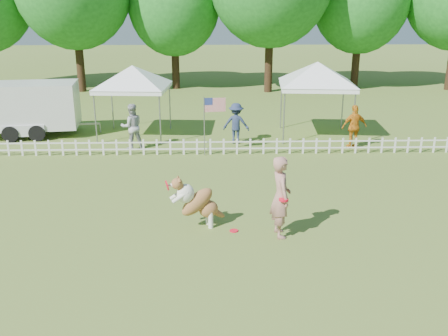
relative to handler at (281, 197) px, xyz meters
name	(u,v)px	position (x,y,z in m)	size (l,w,h in m)	color
ground	(242,236)	(-0.92, -0.05, -1.01)	(120.00, 120.00, 0.00)	#4A631F
picket_fence	(230,146)	(-0.92, 6.95, -0.71)	(22.00, 0.08, 0.60)	silver
handler	(281,197)	(0.00, 0.00, 0.00)	(0.74, 0.48, 2.02)	#A97265
dog	(198,202)	(-1.99, 0.50, -0.31)	(1.35, 0.45, 1.40)	brown
frisbee_on_turf	(234,231)	(-1.10, 0.25, -1.00)	(0.22, 0.22, 0.02)	red
canopy_tent_left	(134,102)	(-4.86, 9.83, 0.46)	(2.83, 2.83, 2.93)	white
canopy_tent_right	(316,100)	(2.77, 9.57, 0.53)	(2.98, 2.98, 3.07)	white
cargo_trailer	(27,109)	(-9.45, 10.08, 0.14)	(5.21, 2.29, 2.29)	silver
flag_pole	(204,127)	(-1.88, 6.83, 0.09)	(0.85, 0.09, 2.20)	gray
spectator_a	(132,126)	(-4.69, 7.83, -0.12)	(0.86, 0.67, 1.77)	#A3A3A8
spectator_b	(236,123)	(-0.62, 8.53, -0.19)	(1.06, 0.61, 1.64)	#242E4D
spectator_c	(354,127)	(3.93, 7.68, -0.16)	(1.00, 0.42, 1.70)	orange
tree_center_left	(174,12)	(-3.92, 22.45, 3.89)	(6.00, 6.00, 9.80)	#1D651E
tree_right	(360,7)	(8.08, 22.45, 4.19)	(6.20, 6.20, 10.40)	#1D651E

